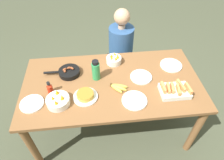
# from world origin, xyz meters

# --- Properties ---
(ground_plane) EXTENTS (14.00, 14.00, 0.00)m
(ground_plane) POSITION_xyz_m (0.00, 0.00, 0.00)
(ground_plane) COLOR #474C38
(dining_table) EXTENTS (1.75, 0.91, 0.77)m
(dining_table) POSITION_xyz_m (0.00, 0.00, 0.67)
(dining_table) COLOR brown
(dining_table) RESTS_ON ground_plane
(banana_bunch) EXTENTS (0.18, 0.14, 0.04)m
(banana_bunch) POSITION_xyz_m (0.05, -0.09, 0.79)
(banana_bunch) COLOR gold
(banana_bunch) RESTS_ON dining_table
(melon_tray) EXTENTS (0.27, 0.19, 0.10)m
(melon_tray) POSITION_xyz_m (0.56, -0.20, 0.80)
(melon_tray) COLOR silver
(melon_tray) RESTS_ON dining_table
(skillet) EXTENTS (0.36, 0.21, 0.08)m
(skillet) POSITION_xyz_m (-0.43, 0.16, 0.80)
(skillet) COLOR black
(skillet) RESTS_ON dining_table
(frittata_plate_center) EXTENTS (0.23, 0.23, 0.06)m
(frittata_plate_center) POSITION_xyz_m (-0.26, -0.17, 0.79)
(frittata_plate_center) COLOR silver
(frittata_plate_center) RESTS_ON dining_table
(empty_plate_near_front) EXTENTS (0.22, 0.22, 0.02)m
(empty_plate_near_front) POSITION_xyz_m (0.30, 0.03, 0.78)
(empty_plate_near_front) COLOR silver
(empty_plate_near_front) RESTS_ON dining_table
(empty_plate_far_left) EXTENTS (0.21, 0.21, 0.02)m
(empty_plate_far_left) POSITION_xyz_m (-0.74, -0.20, 0.78)
(empty_plate_far_left) COLOR silver
(empty_plate_far_left) RESTS_ON dining_table
(empty_plate_far_right) EXTENTS (0.23, 0.23, 0.02)m
(empty_plate_far_right) POSITION_xyz_m (0.65, 0.17, 0.78)
(empty_plate_far_right) COLOR silver
(empty_plate_far_right) RESTS_ON dining_table
(empty_plate_mid_edge) EXTENTS (0.23, 0.23, 0.02)m
(empty_plate_mid_edge) POSITION_xyz_m (0.17, -0.26, 0.78)
(empty_plate_mid_edge) COLOR silver
(empty_plate_mid_edge) RESTS_ON dining_table
(fruit_bowl_mango) EXTENTS (0.16, 0.16, 0.12)m
(fruit_bowl_mango) POSITION_xyz_m (0.05, 0.30, 0.81)
(fruit_bowl_mango) COLOR silver
(fruit_bowl_mango) RESTS_ON dining_table
(fruit_bowl_citrus) EXTENTS (0.21, 0.21, 0.12)m
(fruit_bowl_citrus) POSITION_xyz_m (-0.50, -0.21, 0.81)
(fruit_bowl_citrus) COLOR silver
(fruit_bowl_citrus) RESTS_ON dining_table
(water_bottle) EXTENTS (0.08, 0.08, 0.22)m
(water_bottle) POSITION_xyz_m (-0.15, 0.08, 0.87)
(water_bottle) COLOR #2D9351
(water_bottle) RESTS_ON dining_table
(hot_sauce_bottle) EXTENTS (0.05, 0.05, 0.13)m
(hot_sauce_bottle) POSITION_xyz_m (-0.58, -0.07, 0.83)
(hot_sauce_bottle) COLOR #B72814
(hot_sauce_bottle) RESTS_ON dining_table
(person_figure) EXTENTS (0.34, 0.34, 1.17)m
(person_figure) POSITION_xyz_m (0.19, 0.73, 0.49)
(person_figure) COLOR black
(person_figure) RESTS_ON ground_plane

